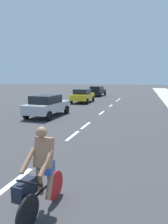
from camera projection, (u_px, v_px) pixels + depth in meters
The scene contains 12 objects.
ground_plane at pixel (109, 107), 19.98m from camera, with size 160.00×160.00×0.00m, color #38383A.
lane_stripe_1 at pixel (13, 183), 5.47m from camera, with size 0.16×1.80×0.01m, color white.
lane_stripe_2 at pixel (73, 136), 10.02m from camera, with size 0.16×1.80×0.01m, color white.
lane_stripe_3 at pixel (86, 125), 12.18m from camera, with size 0.16×1.80×0.01m, color white.
lane_stripe_4 at pixel (102, 113), 16.70m from camera, with size 0.16×1.80×0.01m, color white.
lane_stripe_5 at pixel (111, 106), 21.20m from camera, with size 0.16×1.80×0.01m, color white.
lane_stripe_6 at pixel (117, 101), 25.92m from camera, with size 0.16×1.80×0.01m, color white.
lane_stripe_7 at pixel (119, 99), 28.16m from camera, with size 0.16×1.80×0.01m, color white.
cyclist at pixel (39, 175), 4.12m from camera, with size 0.63×1.71×1.82m.
parked_car_silver at pixel (47, 105), 15.05m from camera, with size 2.10×4.30×1.57m.
parked_car_yellow at pixel (83, 95), 23.85m from camera, with size 2.04×4.34×1.57m.
parked_car_black at pixel (97, 91), 32.75m from camera, with size 2.25×4.54×1.57m.
Camera 1 is at (3.25, 0.32, 2.74)m, focal length 32.99 mm.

